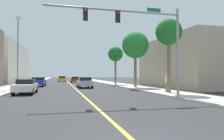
# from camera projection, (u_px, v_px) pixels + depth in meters

# --- Properties ---
(ground) EXTENTS (192.00, 192.00, 0.00)m
(ground) POSITION_uv_depth(u_px,v_px,m) (69.00, 83.00, 45.46)
(ground) COLOR #2D2D30
(sidewalk_left) EXTENTS (3.36, 168.00, 0.15)m
(sidewalk_left) POSITION_uv_depth(u_px,v_px,m) (29.00, 83.00, 43.47)
(sidewalk_left) COLOR #B2ADA3
(sidewalk_left) RESTS_ON ground
(sidewalk_right) EXTENTS (3.36, 168.00, 0.15)m
(sidewalk_right) POSITION_uv_depth(u_px,v_px,m) (105.00, 82.00, 47.44)
(sidewalk_right) COLOR beige
(sidewalk_right) RESTS_ON ground
(lane_marking_center) EXTENTS (0.16, 144.00, 0.01)m
(lane_marking_center) POSITION_uv_depth(u_px,v_px,m) (69.00, 83.00, 45.46)
(lane_marking_center) COLOR yellow
(lane_marking_center) RESTS_ON ground
(building_right_near) EXTENTS (16.29, 16.11, 6.96)m
(building_right_near) POSITION_uv_depth(u_px,v_px,m) (210.00, 64.00, 30.97)
(building_right_near) COLOR tan
(building_right_near) RESTS_ON ground
(traffic_signal_mast) EXTENTS (10.06, 0.36, 6.76)m
(traffic_signal_mast) POSITION_uv_depth(u_px,v_px,m) (142.00, 30.00, 15.32)
(traffic_signal_mast) COLOR gray
(traffic_signal_mast) RESTS_ON sidewalk_right
(street_lamp) EXTENTS (0.56, 0.28, 8.76)m
(street_lamp) POSITION_uv_depth(u_px,v_px,m) (18.00, 49.00, 25.40)
(street_lamp) COLOR gray
(street_lamp) RESTS_ON sidewalk_left
(palm_near) EXTENTS (2.46, 2.46, 6.89)m
(palm_near) POSITION_uv_depth(u_px,v_px,m) (169.00, 33.00, 19.37)
(palm_near) COLOR brown
(palm_near) RESTS_ON sidewalk_right
(palm_mid) EXTENTS (3.61, 3.61, 7.48)m
(palm_mid) POSITION_uv_depth(u_px,v_px,m) (135.00, 45.00, 27.99)
(palm_mid) COLOR brown
(palm_mid) RESTS_ON sidewalk_right
(palm_far) EXTENTS (2.61, 2.61, 6.62)m
(palm_far) POSITION_uv_depth(u_px,v_px,m) (115.00, 54.00, 36.51)
(palm_far) COLOR brown
(palm_far) RESTS_ON sidewalk_right
(car_white) EXTENTS (1.80, 4.29, 1.37)m
(car_white) POSITION_uv_depth(u_px,v_px,m) (26.00, 86.00, 19.51)
(car_white) COLOR white
(car_white) RESTS_ON ground
(car_yellow) EXTENTS (1.99, 4.22, 1.41)m
(car_yellow) POSITION_uv_depth(u_px,v_px,m) (62.00, 79.00, 54.86)
(car_yellow) COLOR gold
(car_yellow) RESTS_ON ground
(car_blue) EXTENTS (2.04, 4.64, 1.41)m
(car_blue) POSITION_uv_depth(u_px,v_px,m) (39.00, 82.00, 31.88)
(car_blue) COLOR #1E389E
(car_blue) RESTS_ON ground
(car_red) EXTENTS (1.93, 4.03, 1.35)m
(car_red) POSITION_uv_depth(u_px,v_px,m) (75.00, 79.00, 48.71)
(car_red) COLOR red
(car_red) RESTS_ON ground
(car_silver) EXTENTS (1.88, 4.14, 1.47)m
(car_silver) POSITION_uv_depth(u_px,v_px,m) (85.00, 82.00, 28.46)
(car_silver) COLOR #BCBCC1
(car_silver) RESTS_ON ground
(pedestrian) EXTENTS (0.38, 0.38, 1.81)m
(pedestrian) POSITION_uv_depth(u_px,v_px,m) (167.00, 82.00, 19.84)
(pedestrian) COLOR #726651
(pedestrian) RESTS_ON sidewalk_right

